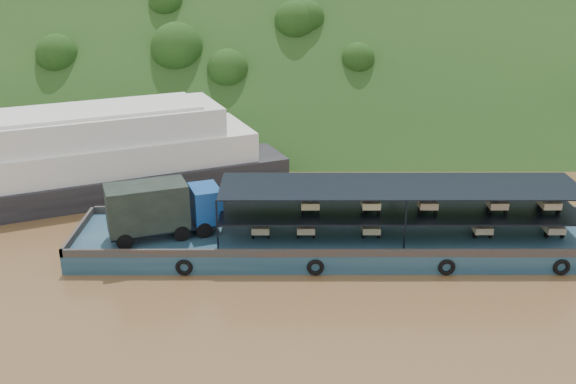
{
  "coord_description": "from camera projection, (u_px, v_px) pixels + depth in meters",
  "views": [
    {
      "loc": [
        -2.06,
        -37.57,
        18.92
      ],
      "look_at": [
        -2.0,
        3.0,
        3.2
      ],
      "focal_mm": 40.0,
      "sensor_mm": 36.0,
      "label": 1
    }
  ],
  "objects": [
    {
      "name": "passenger_ferry",
      "position": [
        71.0,
        159.0,
        50.83
      ],
      "size": [
        34.69,
        21.41,
        6.91
      ],
      "rotation": [
        0.0,
        0.0,
        0.41
      ],
      "color": "black",
      "rests_on": "ground"
    },
    {
      "name": "hillside",
      "position": [
        305.0,
        116.0,
        75.44
      ],
      "size": [
        140.0,
        39.6,
        39.6
      ],
      "primitive_type": "cube",
      "rotation": [
        0.79,
        0.0,
        0.0
      ],
      "color": "#1B3B15",
      "rests_on": "ground"
    },
    {
      "name": "cargo_barge",
      "position": [
        325.0,
        234.0,
        42.0
      ],
      "size": [
        35.0,
        7.18,
        4.85
      ],
      "color": "#16364D",
      "rests_on": "ground"
    },
    {
      "name": "ground",
      "position": [
        319.0,
        254.0,
        41.87
      ],
      "size": [
        160.0,
        160.0,
        0.0
      ],
      "primitive_type": "plane",
      "color": "brown",
      "rests_on": "ground"
    }
  ]
}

